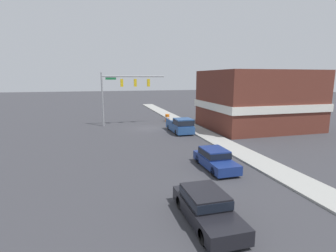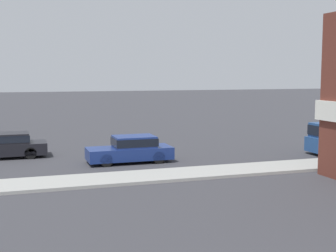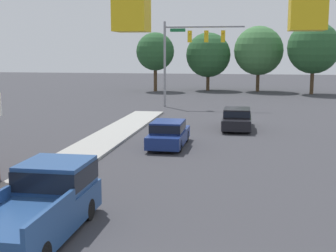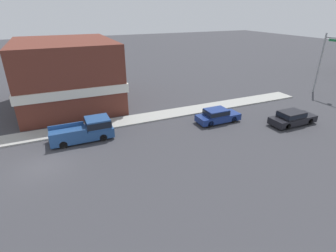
{
  "view_description": "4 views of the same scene",
  "coord_description": "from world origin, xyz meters",
  "px_view_note": "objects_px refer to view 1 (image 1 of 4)",
  "views": [
    {
      "loc": [
        6.42,
        33.24,
        6.57
      ],
      "look_at": [
        0.97,
        13.47,
        2.76
      ],
      "focal_mm": 28.0,
      "sensor_mm": 36.0,
      "label": 1
    },
    {
      "loc": [
        -25.84,
        22.27,
        4.73
      ],
      "look_at": [
        -1.1,
        14.12,
        1.81
      ],
      "focal_mm": 50.0,
      "sensor_mm": 36.0,
      "label": 2
    },
    {
      "loc": [
        2.33,
        -8.2,
        5.12
      ],
      "look_at": [
        -1.32,
        13.43,
        1.61
      ],
      "focal_mm": 50.0,
      "sensor_mm": 36.0,
      "label": 3
    },
    {
      "loc": [
        18.67,
        1.75,
        10.67
      ],
      "look_at": [
        1.01,
        9.67,
        1.95
      ],
      "focal_mm": 28.0,
      "sensor_mm": 36.0,
      "label": 4
    }
  ],
  "objects_px": {
    "car_lead": "(215,158)",
    "car_oncoming": "(206,206)",
    "construction_barrel": "(167,118)",
    "pickup_truck_parked": "(181,125)"
  },
  "relations": [
    {
      "from": "construction_barrel",
      "to": "pickup_truck_parked",
      "type": "bearing_deg",
      "value": 85.8
    },
    {
      "from": "car_oncoming",
      "to": "pickup_truck_parked",
      "type": "xyz_separation_m",
      "value": [
        -5.03,
        -19.1,
        0.18
      ]
    },
    {
      "from": "car_oncoming",
      "to": "car_lead",
      "type": "bearing_deg",
      "value": 61.41
    },
    {
      "from": "car_lead",
      "to": "car_oncoming",
      "type": "bearing_deg",
      "value": 61.41
    },
    {
      "from": "car_oncoming",
      "to": "construction_barrel",
      "type": "height_order",
      "value": "car_oncoming"
    },
    {
      "from": "car_oncoming",
      "to": "pickup_truck_parked",
      "type": "distance_m",
      "value": 19.75
    },
    {
      "from": "car_lead",
      "to": "car_oncoming",
      "type": "height_order",
      "value": "car_lead"
    },
    {
      "from": "car_lead",
      "to": "construction_barrel",
      "type": "height_order",
      "value": "car_lead"
    },
    {
      "from": "car_lead",
      "to": "pickup_truck_parked",
      "type": "xyz_separation_m",
      "value": [
        -1.49,
        -12.6,
        0.17
      ]
    },
    {
      "from": "car_oncoming",
      "to": "construction_barrel",
      "type": "bearing_deg",
      "value": 78.41
    }
  ]
}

